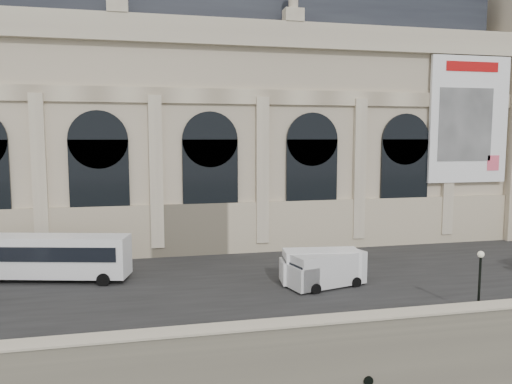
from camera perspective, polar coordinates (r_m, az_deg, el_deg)
quay at (r=62.16m, az=-3.00°, el=-6.93°), size 160.00×70.00×6.00m
street at (r=41.48m, az=1.85°, el=-9.36°), size 160.00×24.00×0.06m
parapet at (r=29.17m, az=8.63°, el=-15.11°), size 160.00×1.40×1.21m
museum at (r=55.74m, az=-8.53°, el=8.80°), size 69.00×18.70×29.10m
bus_left at (r=42.28m, az=-22.51°, el=-6.77°), size 12.48×5.40×3.61m
van_b at (r=38.83m, az=6.91°, el=-8.48°), size 6.17×3.02×2.65m
van_c at (r=38.00m, az=7.75°, el=-8.84°), size 6.26×3.61×2.62m
lamp_right at (r=35.01m, az=24.17°, el=-9.47°), size 0.42×0.42×4.11m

